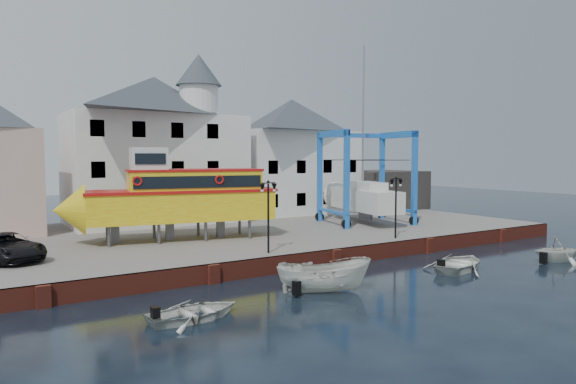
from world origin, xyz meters
TOP-DOWN VIEW (x-y plane):
  - ground at (0.00, 0.00)m, footprint 140.00×140.00m
  - hardstanding at (0.00, 11.00)m, footprint 44.00×22.00m
  - quay_wall at (-0.00, 0.10)m, footprint 44.00×0.47m
  - building_white_main at (-4.87, 18.39)m, footprint 14.00×8.30m
  - building_white_right at (9.00, 19.00)m, footprint 12.00×8.00m
  - shed_dark at (19.00, 17.00)m, footprint 8.00×7.00m
  - lamp_post_left at (-4.00, 1.20)m, footprint 1.12×0.32m
  - lamp_post_right at (6.00, 1.20)m, footprint 1.12×0.32m
  - tour_boat at (-7.27, 8.56)m, footprint 14.46×5.87m
  - travel_lift at (9.69, 9.24)m, footprint 7.80×10.04m
  - van at (-16.96, 6.78)m, footprint 4.10×5.80m
  - motorboat_a at (-4.14, -4.42)m, footprint 4.94×3.54m
  - motorboat_b at (5.55, -4.58)m, footprint 5.40×4.58m
  - motorboat_c at (12.51, -6.42)m, footprint 4.01×3.78m
  - motorboat_d at (-11.03, -4.95)m, footprint 4.03×3.01m

SIDE VIEW (x-z plane):
  - ground at x=0.00m, z-range 0.00..0.00m
  - motorboat_a at x=-4.14m, z-range -0.90..0.90m
  - motorboat_b at x=5.55m, z-range -0.47..0.47m
  - motorboat_c at x=12.51m, z-range -0.84..0.84m
  - motorboat_d at x=-11.03m, z-range -0.40..0.40m
  - hardstanding at x=0.00m, z-range 0.00..1.00m
  - quay_wall at x=0.00m, z-range 0.00..1.00m
  - van at x=-16.96m, z-range 1.00..2.47m
  - shed_dark at x=19.00m, z-range 1.00..5.00m
  - travel_lift at x=9.69m, z-range -3.91..10.81m
  - tour_boat at x=-7.27m, z-range 0.83..6.96m
  - lamp_post_left at x=-4.00m, z-range 2.07..6.27m
  - lamp_post_right at x=6.00m, z-range 2.07..6.27m
  - building_white_right at x=9.00m, z-range 1.00..12.20m
  - building_white_main at x=-4.87m, z-range 0.34..14.34m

